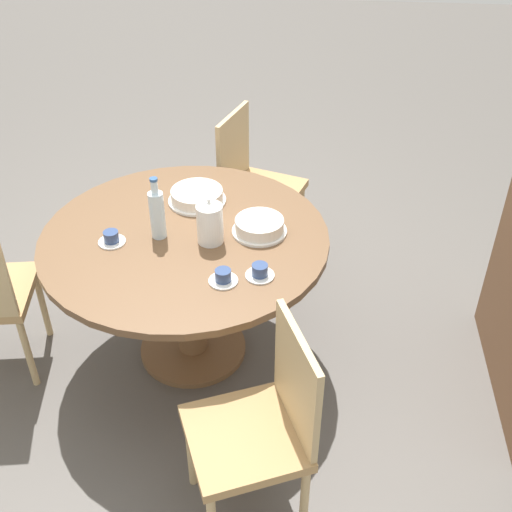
{
  "coord_description": "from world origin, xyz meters",
  "views": [
    {
      "loc": [
        2.39,
        0.59,
        2.41
      ],
      "look_at": [
        0.0,
        0.33,
        0.64
      ],
      "focal_mm": 45.0,
      "sensor_mm": 36.0,
      "label": 1
    }
  ],
  "objects_px": {
    "coffee_pot": "(210,222)",
    "cup_a": "(111,238)",
    "cake_main": "(197,196)",
    "chair_a": "(254,183)",
    "cake_second": "(259,226)",
    "cup_b": "(260,272)",
    "chair_c": "(261,425)",
    "cup_c": "(223,277)",
    "water_bottle": "(157,213)"
  },
  "relations": [
    {
      "from": "coffee_pot",
      "to": "cup_b",
      "type": "bearing_deg",
      "value": 46.64
    },
    {
      "from": "cake_main",
      "to": "cup_a",
      "type": "bearing_deg",
      "value": -39.21
    },
    {
      "from": "coffee_pot",
      "to": "cup_b",
      "type": "relative_size",
      "value": 1.8
    },
    {
      "from": "chair_c",
      "to": "cake_second",
      "type": "distance_m",
      "value": 0.96
    },
    {
      "from": "chair_c",
      "to": "cake_main",
      "type": "distance_m",
      "value": 1.26
    },
    {
      "from": "cup_a",
      "to": "chair_c",
      "type": "bearing_deg",
      "value": 44.95
    },
    {
      "from": "coffee_pot",
      "to": "cup_b",
      "type": "xyz_separation_m",
      "value": [
        0.24,
        0.25,
        -0.08
      ]
    },
    {
      "from": "chair_c",
      "to": "coffee_pot",
      "type": "distance_m",
      "value": 0.94
    },
    {
      "from": "cup_c",
      "to": "chair_c",
      "type": "bearing_deg",
      "value": 21.82
    },
    {
      "from": "cup_b",
      "to": "coffee_pot",
      "type": "bearing_deg",
      "value": -133.36
    },
    {
      "from": "chair_a",
      "to": "cake_main",
      "type": "distance_m",
      "value": 0.73
    },
    {
      "from": "cup_a",
      "to": "coffee_pot",
      "type": "bearing_deg",
      "value": 97.82
    },
    {
      "from": "cake_second",
      "to": "cup_b",
      "type": "xyz_separation_m",
      "value": [
        0.33,
        0.04,
        -0.01
      ]
    },
    {
      "from": "coffee_pot",
      "to": "cake_main",
      "type": "xyz_separation_m",
      "value": [
        -0.33,
        -0.12,
        -0.07
      ]
    },
    {
      "from": "chair_a",
      "to": "cup_a",
      "type": "height_order",
      "value": "chair_a"
    },
    {
      "from": "chair_a",
      "to": "cup_b",
      "type": "xyz_separation_m",
      "value": [
        1.21,
        0.16,
        0.27
      ]
    },
    {
      "from": "cake_main",
      "to": "cake_second",
      "type": "relative_size",
      "value": 1.12
    },
    {
      "from": "chair_c",
      "to": "chair_a",
      "type": "bearing_deg",
      "value": 163.42
    },
    {
      "from": "cup_c",
      "to": "cup_a",
      "type": "bearing_deg",
      "value": -112.6
    },
    {
      "from": "chair_a",
      "to": "water_bottle",
      "type": "bearing_deg",
      "value": 177.87
    },
    {
      "from": "chair_a",
      "to": "cake_main",
      "type": "bearing_deg",
      "value": 178.46
    },
    {
      "from": "chair_a",
      "to": "chair_c",
      "type": "relative_size",
      "value": 1.0
    },
    {
      "from": "coffee_pot",
      "to": "cup_a",
      "type": "height_order",
      "value": "coffee_pot"
    },
    {
      "from": "chair_c",
      "to": "cup_b",
      "type": "relative_size",
      "value": 7.33
    },
    {
      "from": "water_bottle",
      "to": "cup_a",
      "type": "distance_m",
      "value": 0.24
    },
    {
      "from": "cake_main",
      "to": "cup_a",
      "type": "distance_m",
      "value": 0.51
    },
    {
      "from": "cake_main",
      "to": "cup_b",
      "type": "bearing_deg",
      "value": 33.3
    },
    {
      "from": "cup_b",
      "to": "cup_a",
      "type": "bearing_deg",
      "value": -104.11
    },
    {
      "from": "chair_c",
      "to": "water_bottle",
      "type": "xyz_separation_m",
      "value": [
        -0.83,
        -0.56,
        0.37
      ]
    },
    {
      "from": "coffee_pot",
      "to": "cup_a",
      "type": "xyz_separation_m",
      "value": [
        0.06,
        -0.44,
        -0.08
      ]
    },
    {
      "from": "chair_a",
      "to": "cup_a",
      "type": "xyz_separation_m",
      "value": [
        1.03,
        -0.54,
        0.27
      ]
    },
    {
      "from": "coffee_pot",
      "to": "cake_main",
      "type": "bearing_deg",
      "value": -159.6
    },
    {
      "from": "chair_a",
      "to": "coffee_pot",
      "type": "bearing_deg",
      "value": -168.36
    },
    {
      "from": "water_bottle",
      "to": "cake_main",
      "type": "height_order",
      "value": "water_bottle"
    },
    {
      "from": "chair_c",
      "to": "water_bottle",
      "type": "bearing_deg",
      "value": -169.98
    },
    {
      "from": "coffee_pot",
      "to": "cake_main",
      "type": "distance_m",
      "value": 0.36
    },
    {
      "from": "chair_c",
      "to": "cup_c",
      "type": "height_order",
      "value": "chair_c"
    },
    {
      "from": "coffee_pot",
      "to": "cake_main",
      "type": "height_order",
      "value": "coffee_pot"
    },
    {
      "from": "chair_c",
      "to": "cup_a",
      "type": "distance_m",
      "value": 1.1
    },
    {
      "from": "cake_second",
      "to": "cup_b",
      "type": "bearing_deg",
      "value": 6.24
    },
    {
      "from": "chair_c",
      "to": "coffee_pot",
      "type": "relative_size",
      "value": 4.06
    },
    {
      "from": "cake_main",
      "to": "cup_c",
      "type": "relative_size",
      "value": 2.31
    },
    {
      "from": "cake_main",
      "to": "cup_a",
      "type": "xyz_separation_m",
      "value": [
        0.39,
        -0.32,
        -0.01
      ]
    },
    {
      "from": "chair_c",
      "to": "cup_c",
      "type": "bearing_deg",
      "value": 178.18
    },
    {
      "from": "water_bottle",
      "to": "cake_second",
      "type": "height_order",
      "value": "water_bottle"
    },
    {
      "from": "chair_a",
      "to": "cup_a",
      "type": "relative_size",
      "value": 7.33
    },
    {
      "from": "coffee_pot",
      "to": "cake_second",
      "type": "bearing_deg",
      "value": 113.91
    },
    {
      "from": "chair_c",
      "to": "cup_b",
      "type": "distance_m",
      "value": 0.65
    },
    {
      "from": "cake_second",
      "to": "cup_c",
      "type": "xyz_separation_m",
      "value": [
        0.38,
        -0.11,
        -0.01
      ]
    },
    {
      "from": "coffee_pot",
      "to": "water_bottle",
      "type": "height_order",
      "value": "water_bottle"
    }
  ]
}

